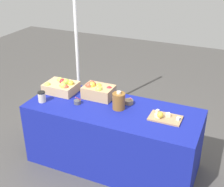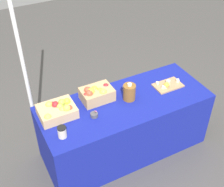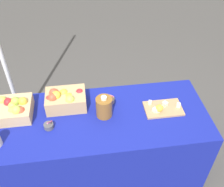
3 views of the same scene
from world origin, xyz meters
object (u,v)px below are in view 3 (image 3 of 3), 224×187
apple_crate_middle (65,99)px  cider_jug (104,107)px  sample_bowl_mid (49,126)px  cutting_board_front (162,108)px  sample_bowl_near (109,100)px  apple_crate_left (10,109)px

apple_crate_middle → cider_jug: 0.36m
apple_crate_middle → sample_bowl_mid: bearing=-119.4°
cutting_board_front → apple_crate_middle: bearing=168.9°
cider_jug → sample_bowl_near: bearing=68.5°
sample_bowl_near → sample_bowl_mid: size_ratio=0.95×
sample_bowl_near → cutting_board_front: bearing=-19.9°
cutting_board_front → cider_jug: bearing=178.8°
cutting_board_front → sample_bowl_near: bearing=160.1°
apple_crate_left → sample_bowl_mid: apple_crate_left is taller
sample_bowl_mid → cutting_board_front: bearing=4.4°
cutting_board_front → sample_bowl_mid: sample_bowl_mid is taller
cutting_board_front → sample_bowl_mid: bearing=-175.6°
cutting_board_front → sample_bowl_near: size_ratio=3.27×
sample_bowl_mid → cider_jug: (0.46, 0.08, 0.07)m
apple_crate_left → sample_bowl_mid: 0.38m
apple_crate_left → sample_bowl_mid: bearing=-30.3°
apple_crate_left → cutting_board_front: 1.30m
cutting_board_front → sample_bowl_near: sample_bowl_near is taller
apple_crate_middle → sample_bowl_near: (0.39, -0.00, -0.06)m
apple_crate_middle → sample_bowl_near: bearing=-0.4°
apple_crate_left → apple_crate_middle: apple_crate_middle is taller
sample_bowl_mid → cider_jug: cider_jug is taller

